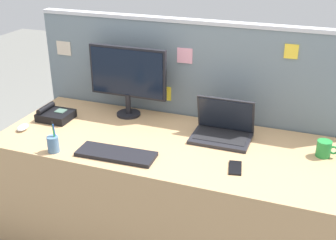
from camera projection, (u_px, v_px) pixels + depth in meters
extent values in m
plane|color=slate|center=(165.00, 238.00, 2.87)|extent=(10.00, 10.00, 0.00)
cube|color=tan|center=(165.00, 192.00, 2.72)|extent=(2.04, 0.82, 0.73)
cube|color=slate|center=(188.00, 120.00, 2.97)|extent=(2.14, 0.06, 1.35)
cube|color=#B7BAC1|center=(190.00, 21.00, 2.69)|extent=(2.14, 0.07, 0.02)
cube|color=pink|center=(185.00, 56.00, 2.76)|extent=(0.10, 0.01, 0.10)
cube|color=yellow|center=(291.00, 51.00, 2.51)|extent=(0.08, 0.01, 0.09)
cube|color=beige|center=(64.00, 48.00, 3.06)|extent=(0.11, 0.01, 0.10)
cube|color=yellow|center=(165.00, 93.00, 2.91)|extent=(0.09, 0.01, 0.10)
cylinder|color=black|center=(129.00, 114.00, 2.92)|extent=(0.16, 0.16, 0.02)
cylinder|color=black|center=(128.00, 104.00, 2.89)|extent=(0.04, 0.04, 0.13)
cube|color=black|center=(128.00, 72.00, 2.81)|extent=(0.54, 0.03, 0.34)
cube|color=black|center=(127.00, 73.00, 2.80)|extent=(0.51, 0.01, 0.31)
cube|color=#232328|center=(221.00, 138.00, 2.58)|extent=(0.35, 0.25, 0.02)
cube|color=black|center=(221.00, 136.00, 2.59)|extent=(0.31, 0.18, 0.00)
cube|color=#232328|center=(226.00, 114.00, 2.61)|extent=(0.35, 0.07, 0.23)
cube|color=black|center=(225.00, 115.00, 2.61)|extent=(0.33, 0.06, 0.20)
cube|color=black|center=(56.00, 116.00, 2.85)|extent=(0.21, 0.18, 0.05)
cube|color=#4C6B5B|center=(61.00, 111.00, 2.85)|extent=(0.06, 0.06, 0.01)
cylinder|color=black|center=(46.00, 108.00, 2.85)|extent=(0.04, 0.16, 0.04)
cube|color=black|center=(116.00, 154.00, 2.40)|extent=(0.45, 0.18, 0.02)
ellipsoid|color=silver|center=(23.00, 127.00, 2.71)|extent=(0.07, 0.11, 0.03)
cylinder|color=#4C7093|center=(53.00, 144.00, 2.43)|extent=(0.07, 0.07, 0.10)
cylinder|color=blue|center=(55.00, 135.00, 2.41)|extent=(0.01, 0.02, 0.13)
cylinder|color=#238438|center=(54.00, 136.00, 2.41)|extent=(0.02, 0.02, 0.13)
cylinder|color=black|center=(55.00, 134.00, 2.41)|extent=(0.03, 0.02, 0.14)
cube|color=black|center=(235.00, 168.00, 2.28)|extent=(0.09, 0.15, 0.01)
cylinder|color=#238438|center=(324.00, 149.00, 2.38)|extent=(0.08, 0.08, 0.09)
torus|color=#238438|center=(334.00, 150.00, 2.37)|extent=(0.05, 0.01, 0.05)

